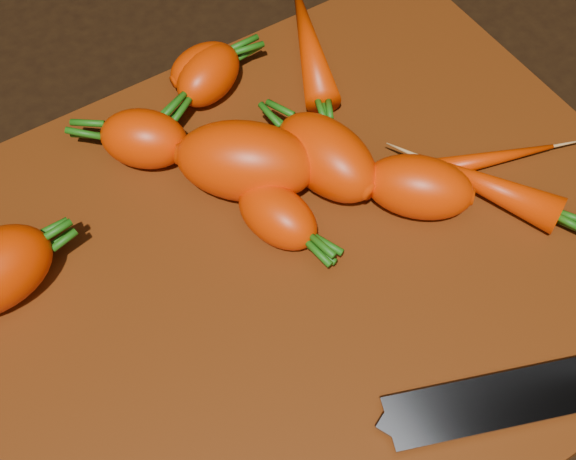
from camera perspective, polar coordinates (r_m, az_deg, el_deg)
ground at (r=0.55m, az=0.56°, el=-2.75°), size 2.00×2.00×0.01m
cutting_board at (r=0.54m, az=0.57°, el=-2.15°), size 0.50×0.40×0.01m
carrot_1 at (r=0.58m, az=-10.19°, el=6.40°), size 0.08×0.07×0.04m
carrot_2 at (r=0.55m, az=-3.00°, el=4.90°), size 0.11×0.11×0.06m
carrot_3 at (r=0.56m, az=2.77°, el=5.20°), size 0.06×0.09×0.05m
carrot_4 at (r=0.62m, az=-5.68°, el=10.91°), size 0.07×0.06×0.04m
carrot_5 at (r=0.63m, az=-5.97°, el=11.40°), size 0.06×0.04×0.04m
carrot_6 at (r=0.55m, az=9.28°, el=3.03°), size 0.08×0.08×0.04m
carrot_7 at (r=0.65m, az=1.48°, el=13.21°), size 0.08×0.13×0.03m
carrot_8 at (r=0.59m, az=13.62°, el=4.83°), size 0.11×0.05×0.02m
carrot_9 at (r=0.57m, az=13.95°, el=3.08°), size 0.07×0.11×0.03m
carrot_10 at (r=0.53m, az=-0.74°, el=1.01°), size 0.05×0.07×0.04m
knife at (r=0.51m, az=19.14°, el=-10.51°), size 0.29×0.13×0.02m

